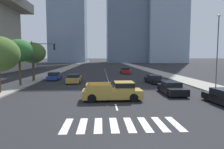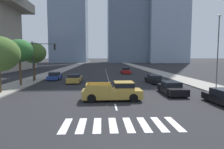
{
  "view_description": "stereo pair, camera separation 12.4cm",
  "coord_description": "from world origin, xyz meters",
  "px_view_note": "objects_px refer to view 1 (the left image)",
  "views": [
    {
      "loc": [
        -1.19,
        -5.96,
        3.92
      ],
      "look_at": [
        0.0,
        15.13,
        2.0
      ],
      "focal_mm": 31.84,
      "sensor_mm": 36.0,
      "label": 1
    },
    {
      "loc": [
        -1.06,
        -5.96,
        3.92
      ],
      "look_at": [
        0.0,
        15.13,
        2.0
      ],
      "focal_mm": 31.84,
      "sensor_mm": 36.0,
      "label": 2
    }
  ],
  "objects_px": {
    "street_lamp_east": "(218,47)",
    "street_tree_second": "(19,51)",
    "sedan_blue_1": "(54,76)",
    "sedan_black_0": "(154,79)",
    "sedan_black_2": "(172,88)",
    "pickup_truck": "(115,91)",
    "sedan_red_3": "(125,71)",
    "sedan_gold_5": "(74,79)",
    "traffic_signal_far": "(41,54)",
    "street_tree_third": "(33,53)"
  },
  "relations": [
    {
      "from": "sedan_black_2",
      "to": "street_lamp_east",
      "type": "height_order",
      "value": "street_lamp_east"
    },
    {
      "from": "pickup_truck",
      "to": "street_tree_third",
      "type": "relative_size",
      "value": 0.89
    },
    {
      "from": "pickup_truck",
      "to": "sedan_gold_5",
      "type": "relative_size",
      "value": 1.1
    },
    {
      "from": "sedan_red_3",
      "to": "street_lamp_east",
      "type": "distance_m",
      "value": 23.89
    },
    {
      "from": "street_tree_second",
      "to": "street_lamp_east",
      "type": "bearing_deg",
      "value": -7.32
    },
    {
      "from": "sedan_black_2",
      "to": "sedan_gold_5",
      "type": "distance_m",
      "value": 15.11
    },
    {
      "from": "sedan_black_2",
      "to": "traffic_signal_far",
      "type": "height_order",
      "value": "traffic_signal_far"
    },
    {
      "from": "sedan_black_2",
      "to": "pickup_truck",
      "type": "bearing_deg",
      "value": -65.53
    },
    {
      "from": "pickup_truck",
      "to": "sedan_black_2",
      "type": "height_order",
      "value": "pickup_truck"
    },
    {
      "from": "sedan_gold_5",
      "to": "sedan_red_3",
      "type": "bearing_deg",
      "value": -32.71
    },
    {
      "from": "sedan_gold_5",
      "to": "street_tree_second",
      "type": "height_order",
      "value": "street_tree_second"
    },
    {
      "from": "sedan_black_0",
      "to": "sedan_blue_1",
      "type": "xyz_separation_m",
      "value": [
        -15.73,
        4.95,
        0.05
      ]
    },
    {
      "from": "street_lamp_east",
      "to": "street_tree_second",
      "type": "distance_m",
      "value": 24.85
    },
    {
      "from": "traffic_signal_far",
      "to": "street_tree_third",
      "type": "xyz_separation_m",
      "value": [
        -1.66,
        1.76,
        0.25
      ]
    },
    {
      "from": "sedan_red_3",
      "to": "street_tree_third",
      "type": "bearing_deg",
      "value": -52.12
    },
    {
      "from": "sedan_black_0",
      "to": "sedan_gold_5",
      "type": "relative_size",
      "value": 1.01
    },
    {
      "from": "pickup_truck",
      "to": "sedan_blue_1",
      "type": "relative_size",
      "value": 1.21
    },
    {
      "from": "street_tree_second",
      "to": "street_tree_third",
      "type": "relative_size",
      "value": 1.01
    },
    {
      "from": "street_tree_third",
      "to": "sedan_red_3",
      "type": "bearing_deg",
      "value": 39.49
    },
    {
      "from": "sedan_blue_1",
      "to": "traffic_signal_far",
      "type": "bearing_deg",
      "value": 161.63
    },
    {
      "from": "sedan_red_3",
      "to": "traffic_signal_far",
      "type": "height_order",
      "value": "traffic_signal_far"
    },
    {
      "from": "street_tree_second",
      "to": "sedan_black_0",
      "type": "bearing_deg",
      "value": 6.83
    },
    {
      "from": "sedan_red_3",
      "to": "sedan_gold_5",
      "type": "height_order",
      "value": "sedan_red_3"
    },
    {
      "from": "sedan_blue_1",
      "to": "sedan_black_2",
      "type": "relative_size",
      "value": 0.93
    },
    {
      "from": "traffic_signal_far",
      "to": "sedan_black_0",
      "type": "bearing_deg",
      "value": -4.9
    },
    {
      "from": "sedan_black_0",
      "to": "sedan_red_3",
      "type": "height_order",
      "value": "sedan_red_3"
    },
    {
      "from": "sedan_black_0",
      "to": "street_tree_second",
      "type": "height_order",
      "value": "street_tree_second"
    },
    {
      "from": "street_lamp_east",
      "to": "street_tree_third",
      "type": "height_order",
      "value": "street_lamp_east"
    },
    {
      "from": "sedan_blue_1",
      "to": "sedan_black_0",
      "type": "bearing_deg",
      "value": -108.92
    },
    {
      "from": "street_tree_second",
      "to": "sedan_black_2",
      "type": "bearing_deg",
      "value": -19.36
    },
    {
      "from": "sedan_black_2",
      "to": "sedan_gold_5",
      "type": "bearing_deg",
      "value": -129.83
    },
    {
      "from": "sedan_red_3",
      "to": "street_lamp_east",
      "type": "height_order",
      "value": "street_lamp_east"
    },
    {
      "from": "street_lamp_east",
      "to": "street_tree_third",
      "type": "distance_m",
      "value": 26.1
    },
    {
      "from": "sedan_red_3",
      "to": "sedan_gold_5",
      "type": "bearing_deg",
      "value": -33.89
    },
    {
      "from": "sedan_black_2",
      "to": "street_tree_third",
      "type": "xyz_separation_m",
      "value": [
        -17.98,
        11.73,
        3.88
      ]
    },
    {
      "from": "traffic_signal_far",
      "to": "street_tree_third",
      "type": "distance_m",
      "value": 2.43
    },
    {
      "from": "street_tree_third",
      "to": "sedan_black_2",
      "type": "bearing_deg",
      "value": -33.12
    },
    {
      "from": "pickup_truck",
      "to": "sedan_black_0",
      "type": "bearing_deg",
      "value": 58.55
    },
    {
      "from": "pickup_truck",
      "to": "street_tree_third",
      "type": "xyz_separation_m",
      "value": [
        -11.85,
        14.39,
        3.67
      ]
    },
    {
      "from": "sedan_red_3",
      "to": "street_tree_third",
      "type": "xyz_separation_m",
      "value": [
        -16.11,
        -13.27,
        3.85
      ]
    },
    {
      "from": "sedan_gold_5",
      "to": "street_tree_third",
      "type": "relative_size",
      "value": 0.81
    },
    {
      "from": "sedan_black_2",
      "to": "street_tree_second",
      "type": "bearing_deg",
      "value": -108.36
    },
    {
      "from": "traffic_signal_far",
      "to": "street_tree_second",
      "type": "relative_size",
      "value": 1.01
    },
    {
      "from": "sedan_black_2",
      "to": "street_tree_third",
      "type": "height_order",
      "value": "street_tree_third"
    },
    {
      "from": "sedan_black_0",
      "to": "sedan_black_2",
      "type": "height_order",
      "value": "sedan_black_2"
    },
    {
      "from": "pickup_truck",
      "to": "sedan_gold_5",
      "type": "bearing_deg",
      "value": 112.02
    },
    {
      "from": "pickup_truck",
      "to": "sedan_gold_5",
      "type": "distance_m",
      "value": 13.61
    },
    {
      "from": "sedan_black_0",
      "to": "sedan_red_3",
      "type": "distance_m",
      "value": 16.64
    },
    {
      "from": "sedan_black_0",
      "to": "sedan_red_3",
      "type": "bearing_deg",
      "value": -176.26
    },
    {
      "from": "sedan_black_0",
      "to": "sedan_black_2",
      "type": "xyz_separation_m",
      "value": [
        -0.48,
        -8.53,
        0.05
      ]
    }
  ]
}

